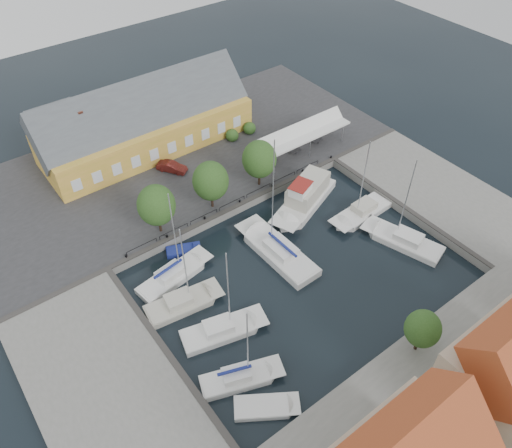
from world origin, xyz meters
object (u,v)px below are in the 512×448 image
(car_silver, at_px, (232,96))
(launch_nw, at_px, (183,251))
(warehouse, at_px, (140,124))
(east_boat_b, at_px, (361,213))
(trawler, at_px, (305,198))
(west_boat_d, at_px, (240,379))
(west_boat_a, at_px, (174,277))
(center_sailboat, at_px, (278,252))
(west_boat_b, at_px, (183,304))
(tent_canopy, at_px, (302,133))
(car_red, at_px, (172,167))
(launch_sw, at_px, (265,408))
(east_boat_c, at_px, (404,242))
(west_boat_c, at_px, (222,331))

(car_silver, xyz_separation_m, launch_nw, (-22.46, -22.48, -1.66))
(warehouse, bearing_deg, east_boat_b, -61.96)
(trawler, xyz_separation_m, west_boat_d, (-20.17, -14.52, -0.75))
(car_silver, relative_size, trawler, 0.37)
(trawler, xyz_separation_m, west_boat_a, (-18.87, -0.68, -0.75))
(warehouse, bearing_deg, center_sailboat, -84.56)
(west_boat_b, bearing_deg, launch_nw, 59.01)
(trawler, bearing_deg, west_boat_d, -144.25)
(tent_canopy, height_order, west_boat_a, west_boat_a)
(car_red, distance_m, launch_nw, 13.82)
(warehouse, xyz_separation_m, east_boat_b, (14.61, -27.42, -4.17))
(tent_canopy, bearing_deg, west_boat_d, -139.43)
(trawler, bearing_deg, launch_sw, -138.06)
(car_silver, distance_m, trawler, 25.38)
(warehouse, distance_m, west_boat_a, 24.44)
(east_boat_b, bearing_deg, warehouse, 118.04)
(tent_canopy, height_order, launch_nw, tent_canopy)
(west_boat_b, distance_m, west_boat_d, 10.15)
(east_boat_b, bearing_deg, center_sailboat, 175.59)
(car_red, height_order, launch_sw, car_red)
(east_boat_c, bearing_deg, warehouse, 114.04)
(warehouse, bearing_deg, trawler, -64.50)
(car_silver, bearing_deg, launch_sw, 156.21)
(car_red, distance_m, east_boat_b, 24.69)
(warehouse, height_order, launch_sw, warehouse)
(east_boat_c, xyz_separation_m, launch_sw, (-24.52, -6.12, -0.17))
(trawler, bearing_deg, east_boat_c, -68.77)
(trawler, relative_size, west_boat_a, 1.01)
(west_boat_b, distance_m, launch_sw, 13.54)
(east_boat_b, bearing_deg, west_boat_a, 168.09)
(west_boat_b, relative_size, west_boat_c, 0.96)
(west_boat_b, xyz_separation_m, launch_sw, (0.06, -13.54, -0.17))
(tent_canopy, height_order, car_red, tent_canopy)
(west_boat_c, bearing_deg, car_silver, 53.72)
(west_boat_d, bearing_deg, west_boat_c, 72.93)
(east_boat_c, height_order, west_boat_a, east_boat_c)
(west_boat_a, xyz_separation_m, west_boat_c, (0.27, -8.73, -0.01))
(car_silver, height_order, launch_sw, car_silver)
(west_boat_a, height_order, west_boat_c, west_boat_a)
(tent_canopy, relative_size, west_boat_d, 1.37)
(trawler, bearing_deg, center_sailboat, -149.77)
(east_boat_c, height_order, west_boat_d, east_boat_c)
(tent_canopy, relative_size, west_boat_a, 1.19)
(center_sailboat, relative_size, launch_nw, 3.68)
(center_sailboat, distance_m, west_boat_d, 15.76)
(center_sailboat, bearing_deg, car_silver, 63.96)
(warehouse, relative_size, east_boat_c, 2.41)
(car_silver, xyz_separation_m, launch_sw, (-26.28, -42.47, -1.66))
(west_boat_a, relative_size, launch_sw, 2.01)
(car_red, bearing_deg, launch_sw, -141.18)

